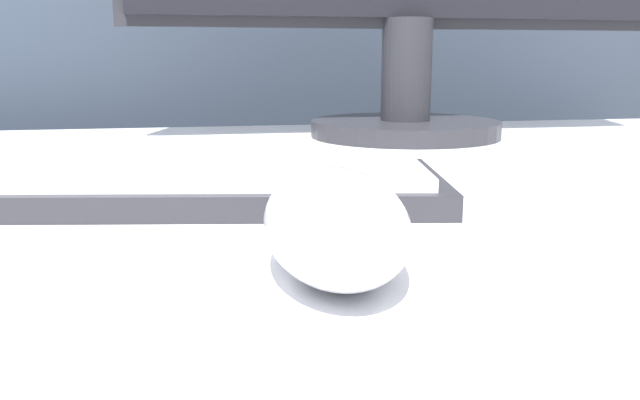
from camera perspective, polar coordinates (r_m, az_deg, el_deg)
partition_panel at (r=1.05m, az=-11.02°, el=2.32°), size 5.00×0.03×1.23m
computer_mouse_near at (r=0.27m, az=1.37°, el=-2.12°), size 0.07×0.12×0.05m
keyboard at (r=0.44m, az=-17.66°, el=1.58°), size 0.45×0.21×0.02m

